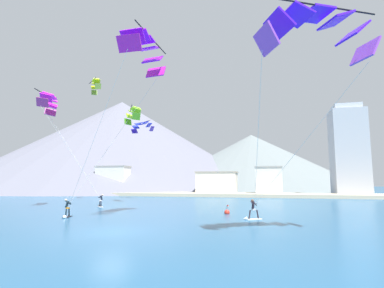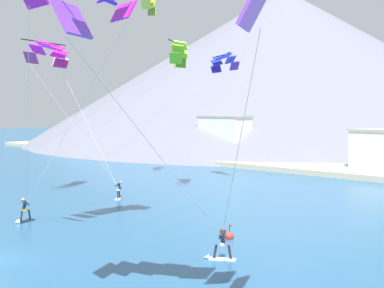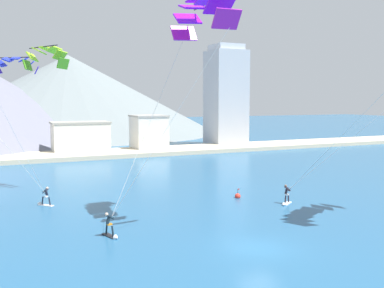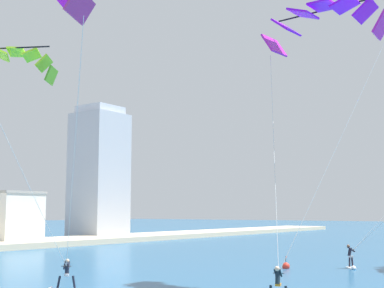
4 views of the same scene
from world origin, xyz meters
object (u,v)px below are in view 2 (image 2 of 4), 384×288
Objects in this scene: kitesurfer_near_lead at (23,215)px; parafoil_kite_distant_low_drift at (224,61)px; race_marker_buoy at (229,236)px; parafoil_kite_distant_high_outer at (180,51)px; parafoil_kite_distant_mid_solo at (148,0)px; parafoil_kite_mid_center at (49,52)px; kitesurfer_mid_center at (119,193)px; kitesurfer_near_trail at (219,249)px.

parafoil_kite_distant_low_drift is at bearing 99.72° from kitesurfer_near_lead.
parafoil_kite_distant_high_outer is at bearing 145.42° from race_marker_buoy.
parafoil_kite_distant_low_drift is 11.08m from parafoil_kite_distant_mid_solo.
parafoil_kite_mid_center is 12.86× the size of race_marker_buoy.
kitesurfer_near_trail is at bearing -22.97° from kitesurfer_mid_center.
kitesurfer_near_lead is at bearing -39.84° from parafoil_kite_mid_center.
kitesurfer_near_lead is 30.24m from parafoil_kite_distant_low_drift.
parafoil_kite_distant_mid_solo is at bearing 118.03° from kitesurfer_near_lead.
kitesurfer_mid_center is 1.70× the size of race_marker_buoy.
kitesurfer_near_lead is 0.98× the size of kitesurfer_near_trail.
kitesurfer_mid_center is 20.51m from parafoil_kite_distant_low_drift.
parafoil_kite_distant_mid_solo is at bearing -143.67° from parafoil_kite_distant_low_drift.
parafoil_kite_distant_high_outer is at bearing 96.86° from kitesurfer_near_lead.
parafoil_kite_distant_low_drift reaches higher than kitesurfer_mid_center.
kitesurfer_near_trail is 1.05× the size of kitesurfer_mid_center.
kitesurfer_mid_center is 17.72m from race_marker_buoy.
kitesurfer_near_trail is 27.32m from parafoil_kite_distant_high_outer.
kitesurfer_near_trail reaches higher than kitesurfer_mid_center.
parafoil_kite_distant_low_drift is (4.45, 19.32, 0.17)m from parafoil_kite_mid_center.
kitesurfer_near_lead is 17.49m from parafoil_kite_mid_center.
parafoil_kite_distant_low_drift is at bearing 77.02° from parafoil_kite_mid_center.
kitesurfer_mid_center is 14.62m from parafoil_kite_mid_center.
parafoil_kite_distant_mid_solo reaches higher than parafoil_kite_mid_center.
kitesurfer_near_lead is at bearing -154.15° from race_marker_buoy.
parafoil_kite_distant_mid_solo is (-2.52, 14.19, 7.09)m from parafoil_kite_mid_center.
race_marker_buoy is (18.45, -20.17, -13.46)m from parafoil_kite_distant_low_drift.
kitesurfer_mid_center is 0.38× the size of parafoil_kite_distant_high_outer.
kitesurfer_near_trail is at bearing -10.62° from parafoil_kite_mid_center.
race_marker_buoy is at bearing -14.57° from kitesurfer_mid_center.
parafoil_kite_distant_high_outer reaches higher than kitesurfer_near_trail.
parafoil_kite_distant_low_drift is (-1.30, 15.71, 13.12)m from kitesurfer_mid_center.
race_marker_buoy is at bearing -47.55° from parafoil_kite_distant_low_drift.
kitesurfer_near_lead is 0.39× the size of parafoil_kite_distant_high_outer.
parafoil_kite_distant_low_drift is (-4.60, 26.87, 13.09)m from kitesurfer_near_lead.
kitesurfer_near_trail is 39.36m from parafoil_kite_distant_mid_solo.
kitesurfer_near_lead is 0.34× the size of parafoil_kite_distant_low_drift.
parafoil_kite_mid_center is (-9.06, 7.56, 12.92)m from kitesurfer_near_lead.
kitesurfer_mid_center is at bearing -85.26° from parafoil_kite_distant_low_drift.
parafoil_kite_mid_center is at bearing 140.16° from kitesurfer_near_lead.
kitesurfer_near_lead is 31.74m from parafoil_kite_distant_mid_solo.
parafoil_kite_distant_high_outer reaches higher than kitesurfer_near_lead.
race_marker_buoy is at bearing -34.58° from parafoil_kite_distant_high_outer.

